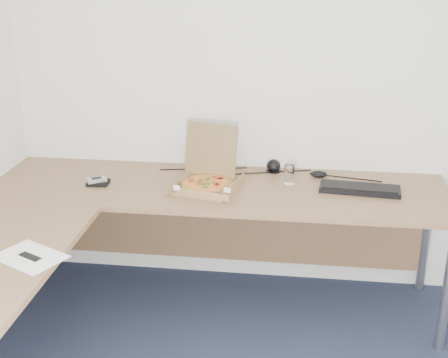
# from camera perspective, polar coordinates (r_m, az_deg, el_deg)

# --- Properties ---
(room_shell) EXTENTS (3.50, 3.50, 2.50)m
(room_shell) POSITION_cam_1_polar(r_m,az_deg,el_deg) (1.79, 9.09, -2.20)
(room_shell) COLOR white
(room_shell) RESTS_ON ground
(desk) EXTENTS (2.50, 2.20, 0.73)m
(desk) POSITION_cam_1_polar(r_m,az_deg,el_deg) (3.00, -7.89, -3.88)
(desk) COLOR olive
(desk) RESTS_ON ground
(pizza_box) EXTENTS (0.31, 0.36, 0.31)m
(pizza_box) POSITION_cam_1_polar(r_m,az_deg,el_deg) (3.28, -1.63, -0.16)
(pizza_box) COLOR #9C7B49
(pizza_box) RESTS_ON desk
(drinking_glass) EXTENTS (0.06, 0.06, 0.11)m
(drinking_glass) POSITION_cam_1_polar(r_m,az_deg,el_deg) (3.34, 6.20, 0.42)
(drinking_glass) COLOR silver
(drinking_glass) RESTS_ON desk
(keyboard) EXTENTS (0.44, 0.19, 0.03)m
(keyboard) POSITION_cam_1_polar(r_m,az_deg,el_deg) (3.31, 12.68, -0.92)
(keyboard) COLOR black
(keyboard) RESTS_ON desk
(mouse) EXTENTS (0.11, 0.09, 0.03)m
(mouse) POSITION_cam_1_polar(r_m,az_deg,el_deg) (3.48, 8.93, 0.47)
(mouse) COLOR black
(mouse) RESTS_ON desk
(wallet) EXTENTS (0.12, 0.10, 0.02)m
(wallet) POSITION_cam_1_polar(r_m,az_deg,el_deg) (3.40, -11.78, -0.33)
(wallet) COLOR black
(wallet) RESTS_ON desk
(phone) EXTENTS (0.12, 0.10, 0.02)m
(phone) POSITION_cam_1_polar(r_m,az_deg,el_deg) (3.39, -11.92, -0.07)
(phone) COLOR #B2B5BA
(phone) RESTS_ON wallet
(paper_sheet) EXTENTS (0.35, 0.31, 0.00)m
(paper_sheet) POSITION_cam_1_polar(r_m,az_deg,el_deg) (2.69, -17.83, -6.99)
(paper_sheet) COLOR white
(paper_sheet) RESTS_ON desk
(dome_speaker) EXTENTS (0.09, 0.09, 0.08)m
(dome_speaker) POSITION_cam_1_polar(r_m,az_deg,el_deg) (3.53, 4.70, 1.32)
(dome_speaker) COLOR black
(dome_speaker) RESTS_ON desk
(cable_bundle) EXTENTS (0.62, 0.13, 0.01)m
(cable_bundle) POSITION_cam_1_polar(r_m,az_deg,el_deg) (3.51, 3.79, 0.61)
(cable_bundle) COLOR black
(cable_bundle) RESTS_ON desk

